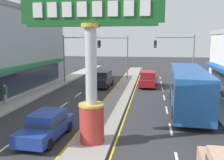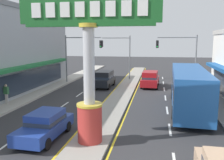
{
  "view_description": "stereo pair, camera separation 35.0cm",
  "coord_description": "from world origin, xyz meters",
  "px_view_note": "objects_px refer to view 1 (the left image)",
  "views": [
    {
      "loc": [
        3.08,
        -6.01,
        5.5
      ],
      "look_at": [
        0.17,
        11.91,
        2.6
      ],
      "focal_mm": 39.49,
      "sensor_mm": 36.0,
      "label": 1
    },
    {
      "loc": [
        3.43,
        -5.95,
        5.5
      ],
      "look_at": [
        0.17,
        11.91,
        2.6
      ],
      "focal_mm": 39.49,
      "sensor_mm": 36.0,
      "label": 2
    }
  ],
  "objects_px": {
    "traffic_light_left_side": "(77,51)",
    "pedestrian_near_kerb": "(5,93)",
    "district_sign": "(91,70)",
    "bus_far_right_lane": "(188,86)",
    "sedan_far_left_oncoming": "(46,125)",
    "suv_near_right_lane": "(103,79)",
    "suv_near_left_lane": "(148,79)",
    "traffic_light_right_side": "(179,51)",
    "traffic_light_median_far": "(117,50)"
  },
  "relations": [
    {
      "from": "traffic_light_left_side",
      "to": "traffic_light_right_side",
      "type": "distance_m",
      "value": 12.62
    },
    {
      "from": "suv_near_right_lane",
      "to": "district_sign",
      "type": "bearing_deg",
      "value": -80.58
    },
    {
      "from": "sedan_far_left_oncoming",
      "to": "traffic_light_right_side",
      "type": "bearing_deg",
      "value": 64.06
    },
    {
      "from": "suv_near_left_lane",
      "to": "sedan_far_left_oncoming",
      "type": "xyz_separation_m",
      "value": [
        -5.41,
        -16.93,
        -0.2
      ]
    },
    {
      "from": "district_sign",
      "to": "traffic_light_right_side",
      "type": "relative_size",
      "value": 1.25
    },
    {
      "from": "traffic_light_right_side",
      "to": "pedestrian_near_kerb",
      "type": "height_order",
      "value": "traffic_light_right_side"
    },
    {
      "from": "traffic_light_right_side",
      "to": "suv_near_right_lane",
      "type": "xyz_separation_m",
      "value": [
        -9.0,
        -2.49,
        -3.26
      ]
    },
    {
      "from": "suv_near_left_lane",
      "to": "pedestrian_near_kerb",
      "type": "distance_m",
      "value": 16.05
    },
    {
      "from": "bus_far_right_lane",
      "to": "pedestrian_near_kerb",
      "type": "xyz_separation_m",
      "value": [
        -15.11,
        -1.67,
        -0.73
      ]
    },
    {
      "from": "sedan_far_left_oncoming",
      "to": "district_sign",
      "type": "bearing_deg",
      "value": -6.17
    },
    {
      "from": "district_sign",
      "to": "bus_far_right_lane",
      "type": "bearing_deg",
      "value": 53.16
    },
    {
      "from": "pedestrian_near_kerb",
      "to": "bus_far_right_lane",
      "type": "bearing_deg",
      "value": 6.3
    },
    {
      "from": "traffic_light_left_side",
      "to": "pedestrian_near_kerb",
      "type": "bearing_deg",
      "value": -103.65
    },
    {
      "from": "district_sign",
      "to": "sedan_far_left_oncoming",
      "type": "bearing_deg",
      "value": 173.83
    },
    {
      "from": "traffic_light_left_side",
      "to": "suv_near_right_lane",
      "type": "bearing_deg",
      "value": -23.96
    },
    {
      "from": "suv_near_left_lane",
      "to": "traffic_light_left_side",
      "type": "bearing_deg",
      "value": 175.69
    },
    {
      "from": "traffic_light_left_side",
      "to": "traffic_light_median_far",
      "type": "distance_m",
      "value": 6.23
    },
    {
      "from": "suv_near_left_lane",
      "to": "pedestrian_near_kerb",
      "type": "bearing_deg",
      "value": -137.35
    },
    {
      "from": "traffic_light_left_side",
      "to": "sedan_far_left_oncoming",
      "type": "xyz_separation_m",
      "value": [
        3.59,
        -17.61,
        -3.46
      ]
    },
    {
      "from": "traffic_light_median_far",
      "to": "pedestrian_near_kerb",
      "type": "distance_m",
      "value": 17.74
    },
    {
      "from": "traffic_light_median_far",
      "to": "pedestrian_near_kerb",
      "type": "bearing_deg",
      "value": -114.6
    },
    {
      "from": "sedan_far_left_oncoming",
      "to": "pedestrian_near_kerb",
      "type": "bearing_deg",
      "value": 136.53
    },
    {
      "from": "district_sign",
      "to": "bus_far_right_lane",
      "type": "height_order",
      "value": "district_sign"
    },
    {
      "from": "district_sign",
      "to": "suv_near_left_lane",
      "type": "xyz_separation_m",
      "value": [
        2.71,
        17.23,
        -3.04
      ]
    },
    {
      "from": "suv_near_right_lane",
      "to": "traffic_light_left_side",
      "type": "bearing_deg",
      "value": 156.04
    },
    {
      "from": "suv_near_right_lane",
      "to": "sedan_far_left_oncoming",
      "type": "relative_size",
      "value": 1.07
    },
    {
      "from": "suv_near_right_lane",
      "to": "suv_near_left_lane",
      "type": "height_order",
      "value": "same"
    },
    {
      "from": "traffic_light_median_far",
      "to": "sedan_far_left_oncoming",
      "type": "relative_size",
      "value": 1.42
    },
    {
      "from": "traffic_light_right_side",
      "to": "suv_near_right_lane",
      "type": "relative_size",
      "value": 1.33
    },
    {
      "from": "traffic_light_right_side",
      "to": "sedan_far_left_oncoming",
      "type": "bearing_deg",
      "value": -115.94
    },
    {
      "from": "sedan_far_left_oncoming",
      "to": "pedestrian_near_kerb",
      "type": "height_order",
      "value": "pedestrian_near_kerb"
    },
    {
      "from": "bus_far_right_lane",
      "to": "suv_near_right_lane",
      "type": "bearing_deg",
      "value": 136.44
    },
    {
      "from": "district_sign",
      "to": "bus_far_right_lane",
      "type": "relative_size",
      "value": 0.68
    },
    {
      "from": "traffic_light_median_far",
      "to": "pedestrian_near_kerb",
      "type": "relative_size",
      "value": 3.67
    },
    {
      "from": "sedan_far_left_oncoming",
      "to": "pedestrian_near_kerb",
      "type": "relative_size",
      "value": 2.59
    },
    {
      "from": "traffic_light_left_side",
      "to": "traffic_light_median_far",
      "type": "xyz_separation_m",
      "value": [
        4.47,
        4.34,
        -0.05
      ]
    },
    {
      "from": "suv_near_right_lane",
      "to": "bus_far_right_lane",
      "type": "distance_m",
      "value": 12.06
    },
    {
      "from": "suv_near_left_lane",
      "to": "traffic_light_median_far",
      "type": "bearing_deg",
      "value": 132.1
    },
    {
      "from": "traffic_light_right_side",
      "to": "suv_near_left_lane",
      "type": "relative_size",
      "value": 1.32
    },
    {
      "from": "district_sign",
      "to": "traffic_light_median_far",
      "type": "distance_m",
      "value": 22.32
    },
    {
      "from": "district_sign",
      "to": "bus_far_right_lane",
      "type": "xyz_separation_m",
      "value": [
        6.01,
        8.02,
        -2.15
      ]
    },
    {
      "from": "bus_far_right_lane",
      "to": "pedestrian_near_kerb",
      "type": "bearing_deg",
      "value": -173.7
    },
    {
      "from": "bus_far_right_lane",
      "to": "pedestrian_near_kerb",
      "type": "relative_size",
      "value": 6.69
    },
    {
      "from": "bus_far_right_lane",
      "to": "traffic_light_right_side",
      "type": "bearing_deg",
      "value": 88.49
    },
    {
      "from": "traffic_light_right_side",
      "to": "pedestrian_near_kerb",
      "type": "xyz_separation_m",
      "value": [
        -15.4,
        -12.44,
        -3.11
      ]
    },
    {
      "from": "traffic_light_median_far",
      "to": "bus_far_right_lane",
      "type": "bearing_deg",
      "value": -61.14
    },
    {
      "from": "traffic_light_right_side",
      "to": "bus_far_right_lane",
      "type": "height_order",
      "value": "traffic_light_right_side"
    },
    {
      "from": "district_sign",
      "to": "bus_far_right_lane",
      "type": "distance_m",
      "value": 10.25
    },
    {
      "from": "bus_far_right_lane",
      "to": "suv_near_left_lane",
      "type": "bearing_deg",
      "value": 109.75
    },
    {
      "from": "traffic_light_left_side",
      "to": "suv_near_left_lane",
      "type": "relative_size",
      "value": 1.32
    }
  ]
}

